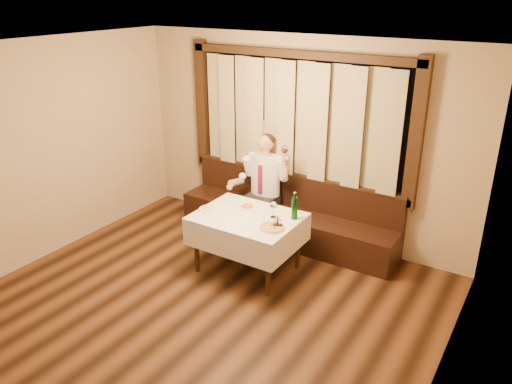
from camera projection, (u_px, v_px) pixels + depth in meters
The scene contains 10 objects.
room at pixel (209, 177), 5.24m from camera, with size 5.01×6.01×2.81m.
banquette at pixel (287, 218), 7.07m from camera, with size 3.20×0.61×0.94m.
dining_table at pixel (247, 223), 6.14m from camera, with size 1.27×0.97×0.76m.
pizza at pixel (272, 227), 5.77m from camera, with size 0.31×0.31×0.03m.
pasta_red at pixel (247, 205), 6.31m from camera, with size 0.24×0.24×0.08m.
pasta_cream at pixel (209, 207), 6.25m from camera, with size 0.25×0.25×0.08m.
green_bottle at pixel (295, 208), 5.96m from camera, with size 0.08×0.08×0.34m.
table_wine_glass at pixel (273, 206), 6.00m from camera, with size 0.08×0.08×0.21m.
cruet_caddy at pixel (278, 224), 5.80m from camera, with size 0.12×0.09×0.11m.
seated_man at pixel (263, 180), 6.96m from camera, with size 0.84×0.63×1.49m.
Camera 1 is at (3.02, -2.93, 3.35)m, focal length 35.00 mm.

